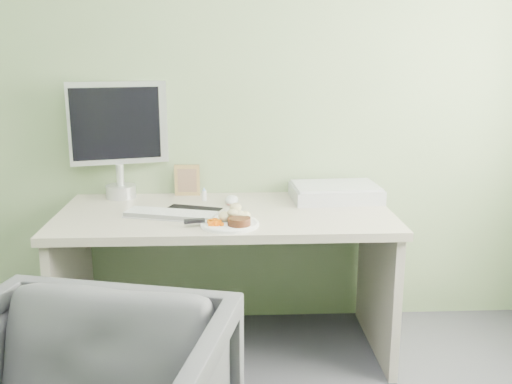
{
  "coord_description": "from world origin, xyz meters",
  "views": [
    {
      "loc": [
        0.02,
        -1.02,
        1.48
      ],
      "look_at": [
        0.14,
        1.5,
        0.86
      ],
      "focal_mm": 40.0,
      "sensor_mm": 36.0,
      "label": 1
    }
  ],
  "objects_px": {
    "desk": "(226,247)",
    "monitor": "(118,133)",
    "plate": "(230,224)",
    "scanner": "(335,193)"
  },
  "relations": [
    {
      "from": "plate",
      "to": "monitor",
      "type": "xyz_separation_m",
      "value": [
        -0.57,
        0.55,
        0.33
      ]
    },
    {
      "from": "desk",
      "to": "scanner",
      "type": "relative_size",
      "value": 3.58
    },
    {
      "from": "desk",
      "to": "monitor",
      "type": "height_order",
      "value": "monitor"
    },
    {
      "from": "desk",
      "to": "monitor",
      "type": "bearing_deg",
      "value": 150.08
    },
    {
      "from": "plate",
      "to": "scanner",
      "type": "distance_m",
      "value": 0.7
    },
    {
      "from": "scanner",
      "to": "monitor",
      "type": "bearing_deg",
      "value": 170.67
    },
    {
      "from": "plate",
      "to": "monitor",
      "type": "distance_m",
      "value": 0.86
    },
    {
      "from": "desk",
      "to": "scanner",
      "type": "bearing_deg",
      "value": 19.4
    },
    {
      "from": "plate",
      "to": "scanner",
      "type": "xyz_separation_m",
      "value": [
        0.55,
        0.43,
        0.03
      ]
    },
    {
      "from": "scanner",
      "to": "monitor",
      "type": "distance_m",
      "value": 1.17
    }
  ]
}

